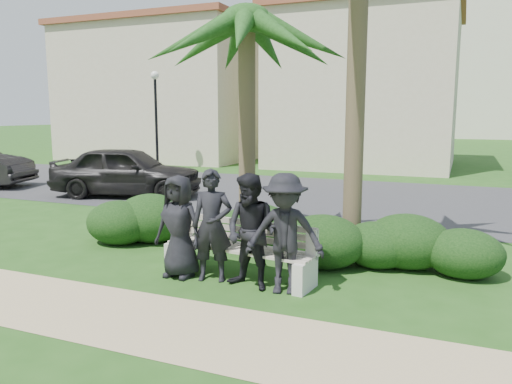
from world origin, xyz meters
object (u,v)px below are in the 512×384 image
(man_b, at_px, (212,225))
(man_c, at_px, (251,232))
(man_d, at_px, (285,234))
(palm_left, at_px, (247,22))
(car_a, at_px, (127,171))
(man_a, at_px, (179,226))
(park_bench, at_px, (239,253))
(street_lamp, at_px, (156,103))

(man_b, xyz_separation_m, man_c, (0.68, -0.10, -0.01))
(man_d, relative_size, palm_left, 0.33)
(car_a, bearing_deg, man_c, -147.08)
(man_b, bearing_deg, man_c, -24.13)
(man_a, distance_m, car_a, 8.01)
(park_bench, distance_m, car_a, 8.41)
(park_bench, relative_size, man_c, 1.49)
(street_lamp, xyz_separation_m, park_bench, (9.34, -11.87, -2.56))
(man_b, xyz_separation_m, car_a, (-5.95, 5.88, -0.09))
(street_lamp, distance_m, man_a, 14.99)
(street_lamp, relative_size, palm_left, 0.84)
(street_lamp, relative_size, man_a, 2.71)
(street_lamp, relative_size, man_c, 2.57)
(man_c, bearing_deg, man_a, -171.59)
(man_b, distance_m, car_a, 8.37)
(man_c, relative_size, palm_left, 0.33)
(park_bench, height_order, palm_left, palm_left)
(palm_left, bearing_deg, street_lamp, 131.01)
(car_a, bearing_deg, man_b, -149.68)
(man_a, distance_m, man_c, 1.23)
(man_a, distance_m, man_d, 1.73)
(man_b, bearing_deg, park_bench, 25.74)
(man_c, xyz_separation_m, man_d, (0.50, 0.02, 0.01))
(park_bench, bearing_deg, man_c, -38.35)
(park_bench, relative_size, man_a, 1.57)
(man_b, xyz_separation_m, man_d, (1.18, -0.09, 0.00))
(park_bench, bearing_deg, man_a, -153.48)
(man_b, distance_m, palm_left, 3.98)
(palm_left, distance_m, car_a, 7.48)
(man_a, relative_size, man_c, 0.95)
(park_bench, xyz_separation_m, car_a, (-6.26, 5.61, 0.38))
(street_lamp, xyz_separation_m, man_a, (8.48, -12.18, -2.15))
(man_d, height_order, car_a, man_d)
(man_a, bearing_deg, man_b, 6.26)
(man_a, height_order, man_d, man_d)
(man_a, bearing_deg, park_bench, 22.25)
(park_bench, bearing_deg, palm_left, 116.77)
(palm_left, bearing_deg, man_d, -55.62)
(street_lamp, xyz_separation_m, man_d, (10.21, -12.23, -2.09))
(man_d, height_order, palm_left, palm_left)
(street_lamp, bearing_deg, man_a, -55.15)
(man_b, bearing_deg, car_a, 119.86)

